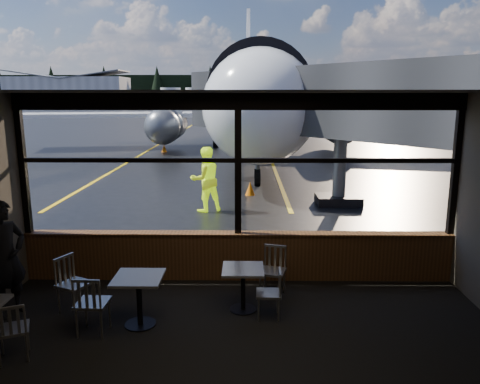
{
  "coord_description": "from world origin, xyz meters",
  "views": [
    {
      "loc": [
        0.14,
        -8.43,
        3.48
      ],
      "look_at": [
        0.02,
        1.0,
        1.5
      ],
      "focal_mm": 35.0,
      "sensor_mm": 36.0,
      "label": 1
    }
  ],
  "objects_px": {
    "cafe_table_mid": "(139,301)",
    "cone_nose": "(250,188)",
    "ground_crew": "(205,179)",
    "chair_near_n": "(272,272)",
    "cone_wing": "(164,148)",
    "cafe_table_near": "(243,289)",
    "chair_near_e": "(269,294)",
    "chair_left_s": "(13,330)",
    "chair_mid_s": "(93,304)",
    "chair_mid_w": "(75,285)",
    "airliner": "(252,59)",
    "jet_bridge": "(363,137)",
    "passenger": "(6,259)"
  },
  "relations": [
    {
      "from": "cafe_table_mid",
      "to": "cone_nose",
      "type": "bearing_deg",
      "value": 79.44
    },
    {
      "from": "cone_nose",
      "to": "ground_crew",
      "type": "bearing_deg",
      "value": -120.87
    },
    {
      "from": "chair_near_n",
      "to": "cone_wing",
      "type": "distance_m",
      "value": 21.44
    },
    {
      "from": "cafe_table_near",
      "to": "chair_near_e",
      "type": "height_order",
      "value": "chair_near_e"
    },
    {
      "from": "cafe_table_near",
      "to": "cone_nose",
      "type": "height_order",
      "value": "cafe_table_near"
    },
    {
      "from": "chair_near_n",
      "to": "chair_left_s",
      "type": "height_order",
      "value": "chair_near_n"
    },
    {
      "from": "cafe_table_mid",
      "to": "chair_near_e",
      "type": "relative_size",
      "value": 0.99
    },
    {
      "from": "cafe_table_mid",
      "to": "cone_wing",
      "type": "height_order",
      "value": "cafe_table_mid"
    },
    {
      "from": "chair_near_n",
      "to": "cone_nose",
      "type": "relative_size",
      "value": 1.9
    },
    {
      "from": "cone_wing",
      "to": "chair_mid_s",
      "type": "bearing_deg",
      "value": -82.89
    },
    {
      "from": "chair_left_s",
      "to": "chair_near_e",
      "type": "bearing_deg",
      "value": -3.49
    },
    {
      "from": "cafe_table_near",
      "to": "chair_mid_w",
      "type": "height_order",
      "value": "chair_mid_w"
    },
    {
      "from": "chair_mid_s",
      "to": "chair_left_s",
      "type": "relative_size",
      "value": 1.11
    },
    {
      "from": "airliner",
      "to": "cafe_table_near",
      "type": "height_order",
      "value": "airliner"
    },
    {
      "from": "ground_crew",
      "to": "cone_nose",
      "type": "relative_size",
      "value": 4.15
    },
    {
      "from": "cafe_table_mid",
      "to": "airliner",
      "type": "bearing_deg",
      "value": 85.26
    },
    {
      "from": "jet_bridge",
      "to": "ground_crew",
      "type": "height_order",
      "value": "jet_bridge"
    },
    {
      "from": "chair_mid_w",
      "to": "cone_wing",
      "type": "distance_m",
      "value": 21.49
    },
    {
      "from": "cafe_table_mid",
      "to": "cone_wing",
      "type": "distance_m",
      "value": 22.08
    },
    {
      "from": "chair_mid_w",
      "to": "cone_nose",
      "type": "relative_size",
      "value": 2.0
    },
    {
      "from": "cafe_table_near",
      "to": "chair_mid_s",
      "type": "xyz_separation_m",
      "value": [
        -2.2,
        -0.77,
        0.1
      ]
    },
    {
      "from": "chair_mid_w",
      "to": "airliner",
      "type": "bearing_deg",
      "value": -161.88
    },
    {
      "from": "cafe_table_near",
      "to": "chair_near_e",
      "type": "xyz_separation_m",
      "value": [
        0.4,
        -0.25,
        0.04
      ]
    },
    {
      "from": "cafe_table_near",
      "to": "cone_wing",
      "type": "bearing_deg",
      "value": 103.1
    },
    {
      "from": "chair_mid_w",
      "to": "ground_crew",
      "type": "distance_m",
      "value": 6.95
    },
    {
      "from": "cafe_table_near",
      "to": "chair_mid_w",
      "type": "bearing_deg",
      "value": -178.09
    },
    {
      "from": "airliner",
      "to": "chair_near_n",
      "type": "distance_m",
      "value": 23.07
    },
    {
      "from": "airliner",
      "to": "cafe_table_mid",
      "type": "xyz_separation_m",
      "value": [
        -1.95,
        -23.56,
        -5.22
      ]
    },
    {
      "from": "cafe_table_mid",
      "to": "chair_mid_w",
      "type": "relative_size",
      "value": 0.85
    },
    {
      "from": "passenger",
      "to": "ground_crew",
      "type": "xyz_separation_m",
      "value": [
        2.56,
        6.86,
        0.03
      ]
    },
    {
      "from": "chair_near_e",
      "to": "cone_nose",
      "type": "xyz_separation_m",
      "value": [
        -0.21,
        9.2,
        -0.17
      ]
    },
    {
      "from": "chair_near_n",
      "to": "chair_mid_w",
      "type": "bearing_deg",
      "value": 27.89
    },
    {
      "from": "airliner",
      "to": "chair_left_s",
      "type": "bearing_deg",
      "value": -98.46
    },
    {
      "from": "chair_left_s",
      "to": "passenger",
      "type": "relative_size",
      "value": 0.44
    },
    {
      "from": "chair_near_n",
      "to": "passenger",
      "type": "relative_size",
      "value": 0.47
    },
    {
      "from": "cone_wing",
      "to": "cone_nose",
      "type": "bearing_deg",
      "value": -67.36
    },
    {
      "from": "cafe_table_mid",
      "to": "chair_mid_s",
      "type": "xyz_separation_m",
      "value": [
        -0.63,
        -0.24,
        0.07
      ]
    },
    {
      "from": "chair_mid_s",
      "to": "chair_mid_w",
      "type": "distance_m",
      "value": 0.85
    },
    {
      "from": "passenger",
      "to": "ground_crew",
      "type": "relative_size",
      "value": 0.97
    },
    {
      "from": "cafe_table_mid",
      "to": "chair_near_e",
      "type": "height_order",
      "value": "chair_near_e"
    },
    {
      "from": "cafe_table_mid",
      "to": "cone_nose",
      "type": "distance_m",
      "value": 9.64
    },
    {
      "from": "cafe_table_near",
      "to": "chair_mid_w",
      "type": "distance_m",
      "value": 2.72
    },
    {
      "from": "cafe_table_mid",
      "to": "jet_bridge",
      "type": "bearing_deg",
      "value": 55.37
    },
    {
      "from": "cafe_table_mid",
      "to": "passenger",
      "type": "bearing_deg",
      "value": 171.06
    },
    {
      "from": "cafe_table_mid",
      "to": "passenger",
      "type": "xyz_separation_m",
      "value": [
        -2.16,
        0.34,
        0.55
      ]
    },
    {
      "from": "cone_wing",
      "to": "jet_bridge",
      "type": "bearing_deg",
      "value": -59.71
    },
    {
      "from": "chair_near_e",
      "to": "cone_nose",
      "type": "relative_size",
      "value": 1.71
    },
    {
      "from": "cone_wing",
      "to": "cafe_table_mid",
      "type": "bearing_deg",
      "value": -81.19
    },
    {
      "from": "airliner",
      "to": "chair_near_e",
      "type": "distance_m",
      "value": 23.86
    },
    {
      "from": "airliner",
      "to": "ground_crew",
      "type": "relative_size",
      "value": 18.88
    }
  ]
}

